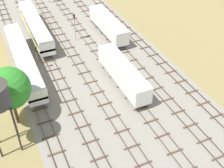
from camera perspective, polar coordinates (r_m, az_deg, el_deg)
The scene contains 15 objects.
ground_plane at distance 59.45m, azimuth -6.43°, elevation 7.58°, with size 480.00×480.00×0.00m, color olive.
ballast_bed at distance 59.45m, azimuth -6.43°, elevation 7.58°, with size 26.99×176.00×0.01m, color gray.
track_far_left at distance 58.44m, azimuth -17.49°, elevation 5.50°, with size 2.40×126.00×0.29m.
track_left at distance 58.89m, azimuth -13.14°, elevation 6.60°, with size 2.40×126.00×0.29m.
track_centre_left at distance 59.69m, azimuth -8.85°, elevation 7.63°, with size 2.40×126.00×0.29m.
track_centre at distance 60.83m, azimuth -4.68°, elevation 8.60°, with size 2.40×126.00×0.29m.
track_centre_right at distance 62.28m, azimuth -0.67°, elevation 9.48°, with size 2.40×126.00×0.29m.
track_right at distance 64.04m, azimuth 3.16°, elevation 10.27°, with size 2.40×126.00×0.29m.
freight_boxcar_centre_nearest at distance 46.96m, azimuth 2.14°, elevation 2.22°, with size 2.87×14.00×3.60m.
passenger_coach_far_left_near at distance 52.14m, azimuth -16.86°, elevation 4.67°, with size 2.96×22.00×3.80m.
freight_boxcar_centre_right_mid at distance 61.40m, azimuth -0.77°, elevation 11.47°, with size 2.87×14.00×3.60m.
diesel_railcar_left_midfar at distance 62.62m, azimuth -14.70°, elevation 10.91°, with size 2.96×20.50×3.80m.
signal_post_nearest at distance 59.27m, azimuth -7.28°, elevation 11.49°, with size 0.28×0.47×5.88m.
signal_post_mid at distance 51.86m, azimuth -14.41°, elevation 5.51°, with size 0.28×0.47×4.71m.
lineside_tree_0 at distance 40.03m, azimuth -19.37°, elevation -0.81°, with size 5.64×5.64×9.04m.
Camera 1 is at (-14.92, 6.84, 29.92)m, focal length 47.09 mm.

